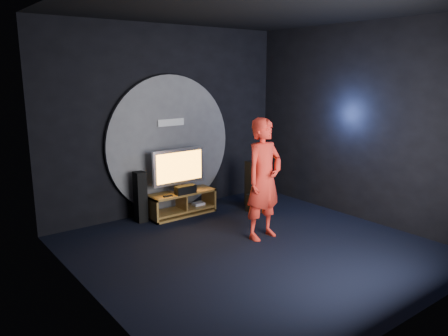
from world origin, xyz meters
The scene contains 15 objects.
floor centered at (0.00, 0.00, 0.00)m, with size 5.00×5.00×0.00m, color black.
back_wall centered at (0.00, 2.50, 1.75)m, with size 5.00×0.04×3.50m, color black.
front_wall centered at (0.00, -2.50, 1.75)m, with size 5.00×0.04×3.50m, color black.
left_wall centered at (-2.50, 0.00, 1.75)m, with size 0.04×5.00×3.50m, color black.
right_wall centered at (2.50, 0.00, 1.75)m, with size 0.04×5.00×3.50m, color black.
ceiling centered at (0.00, 0.00, 3.50)m, with size 5.00×5.00×0.01m, color black.
wall_disc_panel centered at (0.00, 2.44, 1.30)m, with size 2.60×0.11×2.60m.
media_console centered at (-0.01, 2.05, 0.20)m, with size 1.30×0.45×0.45m.
tv centered at (-0.02, 2.12, 0.89)m, with size 1.08×0.22×0.81m.
center_speaker centered at (-0.02, 1.90, 0.53)m, with size 0.40×0.15×0.15m, color black.
remote centered at (-0.37, 1.93, 0.46)m, with size 0.18×0.05×0.02m, color black.
tower_speaker_left centered at (-0.80, 2.17, 0.46)m, with size 0.18×0.20×0.92m, color black.
tower_speaker_right centered at (1.39, 1.68, 0.46)m, with size 0.18×0.20×0.92m, color black.
subwoofer centered at (1.24, 1.33, 0.17)m, with size 0.31×0.31×0.34m, color black.
player centered at (0.43, 0.28, 0.98)m, with size 0.71×0.47×1.95m, color red.
Camera 1 is at (-4.17, -4.69, 2.65)m, focal length 35.00 mm.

